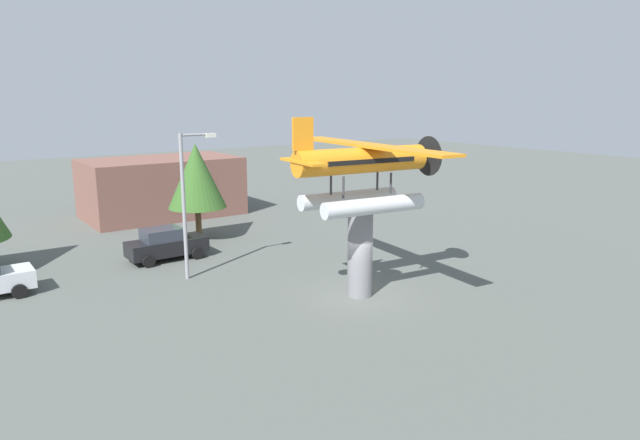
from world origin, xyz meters
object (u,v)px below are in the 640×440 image
at_px(car_mid_black, 166,244).
at_px(storefront_building, 162,187).
at_px(floatplane_monument, 364,171).
at_px(display_pedestal, 360,253).
at_px(streetlight_primary, 188,194).
at_px(tree_east, 196,176).

height_order(car_mid_black, storefront_building, storefront_building).
bearing_deg(floatplane_monument, display_pedestal, -180.00).
distance_m(streetlight_primary, storefront_building, 16.01).
bearing_deg(tree_east, display_pedestal, -83.38).
distance_m(display_pedestal, streetlight_primary, 8.69).
distance_m(display_pedestal, tree_east, 13.83).
xyz_separation_m(car_mid_black, storefront_building, (4.18, 11.50, 1.25)).
relative_size(streetlight_primary, storefront_building, 0.65).
bearing_deg(streetlight_primary, storefront_building, 74.04).
bearing_deg(car_mid_black, display_pedestal, -65.14).
relative_size(floatplane_monument, storefront_building, 0.97).
height_order(streetlight_primary, storefront_building, streetlight_primary).
distance_m(display_pedestal, car_mid_black, 11.62).
relative_size(floatplane_monument, streetlight_primary, 1.49).
distance_m(car_mid_black, streetlight_primary, 4.98).
height_order(car_mid_black, streetlight_primary, streetlight_primary).
height_order(car_mid_black, tree_east, tree_east).
bearing_deg(storefront_building, tree_east, -96.08).
relative_size(display_pedestal, car_mid_black, 0.92).
height_order(floatplane_monument, streetlight_primary, floatplane_monument).
xyz_separation_m(floatplane_monument, storefront_building, (-0.81, 22.01, -3.41)).
distance_m(car_mid_black, storefront_building, 12.30).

